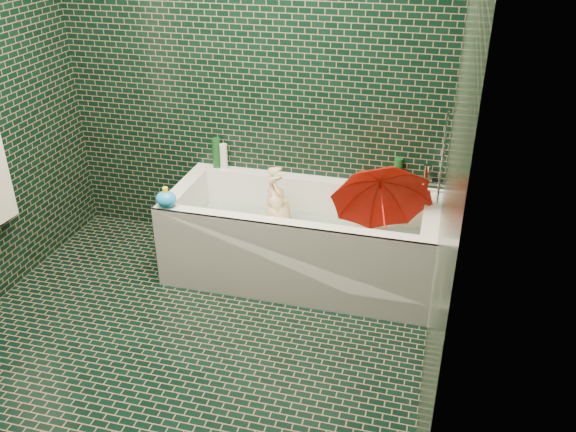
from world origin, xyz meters
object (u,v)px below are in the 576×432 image
(bathtub, at_px, (301,246))
(child, at_px, (284,228))
(bath_toy, at_px, (166,199))
(rubber_duck, at_px, (387,180))
(umbrella, at_px, (383,212))

(bathtub, relative_size, child, 2.16)
(bath_toy, bearing_deg, rubber_duck, 24.39)
(rubber_duck, height_order, bath_toy, bath_toy)
(bathtub, xyz_separation_m, umbrella, (0.52, -0.06, 0.35))
(bathtub, height_order, child, bathtub)
(rubber_duck, xyz_separation_m, bath_toy, (-1.26, -0.65, 0.01))
(bathtub, bearing_deg, child, 160.19)
(umbrella, height_order, bath_toy, umbrella)
(umbrella, bearing_deg, rubber_duck, 86.69)
(umbrella, bearing_deg, bath_toy, -176.86)
(bathtub, bearing_deg, bath_toy, -158.21)
(umbrella, distance_m, bath_toy, 1.31)
(rubber_duck, relative_size, bath_toy, 0.84)
(umbrella, relative_size, rubber_duck, 5.17)
(bathtub, relative_size, rubber_duck, 14.86)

